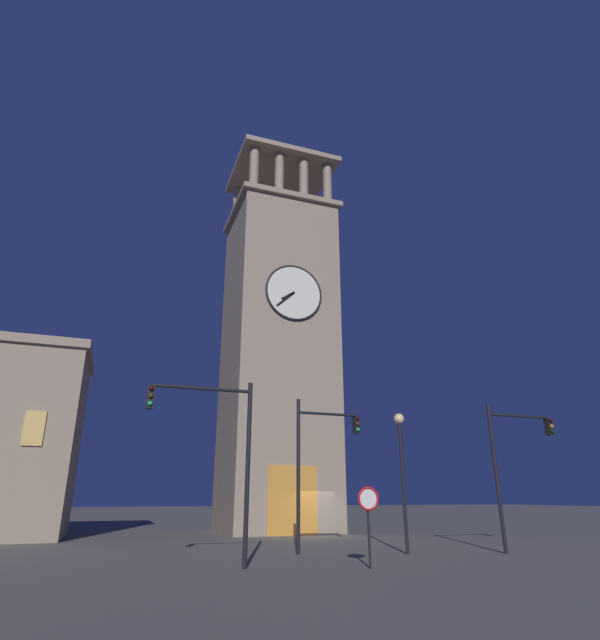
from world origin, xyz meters
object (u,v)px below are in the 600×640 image
Objects in this scene: traffic_signal_near at (317,452)px; traffic_signal_far at (514,453)px; clocktower at (278,351)px; street_lamp at (401,455)px; traffic_signal_mid at (217,438)px; no_horn_sign at (368,504)px.

traffic_signal_near is 8.67m from traffic_signal_far.
traffic_signal_near is 1.04× the size of traffic_signal_far.
street_lamp is at bearing 94.17° from clocktower.
traffic_signal_mid is 5.54m from no_horn_sign.
no_horn_sign is (-4.94, 1.36, -2.11)m from traffic_signal_mid.
no_horn_sign is at bearing 44.52° from street_lamp.
traffic_signal_mid is 2.41× the size of no_horn_sign.
traffic_signal_far is (-8.23, 2.73, -0.02)m from traffic_signal_near.
traffic_signal_mid is 1.07× the size of street_lamp.
clocktower is 4.90× the size of traffic_signal_near.
traffic_signal_near is at bearing -145.06° from traffic_signal_mid.
no_horn_sign is at bearing 82.48° from clocktower.
traffic_signal_far is 2.41× the size of no_horn_sign.
traffic_signal_near is at bearing -18.31° from traffic_signal_far.
traffic_signal_near is 1.04× the size of traffic_signal_mid.
traffic_signal_mid is (7.30, 16.48, -8.25)m from clocktower.
no_horn_sign is (2.36, 17.84, -10.36)m from clocktower.
traffic_signal_near is 1.12× the size of street_lamp.
clocktower is 5.47× the size of street_lamp.
traffic_signal_near reaches higher than traffic_signal_far.
traffic_signal_far reaches higher than traffic_signal_mid.
traffic_signal_far reaches higher than no_horn_sign.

